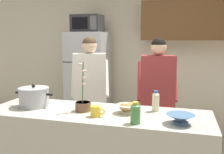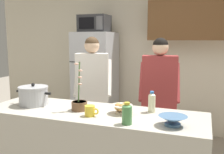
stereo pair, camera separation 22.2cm
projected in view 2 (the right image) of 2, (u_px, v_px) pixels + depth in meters
The scene contains 13 objects.
back_wall_unit at pixel (160, 50), 4.34m from camera, with size 6.00×0.48×2.60m.
refrigerator at pixel (95, 82), 4.40m from camera, with size 0.64×0.68×1.71m.
microwave at pixel (94, 24), 4.23m from camera, with size 0.48×0.37×0.28m.
person_near_pot at pixel (92, 85), 3.30m from camera, with size 0.59×0.53×1.62m.
person_by_sink at pixel (159, 89), 3.04m from camera, with size 0.54×0.47×1.61m.
cooking_pot at pixel (33, 96), 2.63m from camera, with size 0.41×0.30×0.23m.
coffee_mug at pixel (90, 111), 2.25m from camera, with size 0.13×0.09×0.10m.
bread_bowl at pixel (122, 108), 2.32m from camera, with size 0.20×0.20×0.10m.
empty_bowl at pixel (173, 120), 2.00m from camera, with size 0.23×0.23×0.08m.
bottle_near_edge at pixel (32, 92), 2.93m from camera, with size 0.06×0.06×0.14m.
bottle_mid_counter at pixel (127, 113), 2.03m from camera, with size 0.08×0.08×0.18m.
bottle_far_corner at pixel (152, 102), 2.36m from camera, with size 0.07×0.07×0.20m.
potted_orchid at pixel (79, 104), 2.43m from camera, with size 0.15×0.15×0.46m.
Camera 2 is at (0.98, -2.12, 1.60)m, focal length 40.93 mm.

